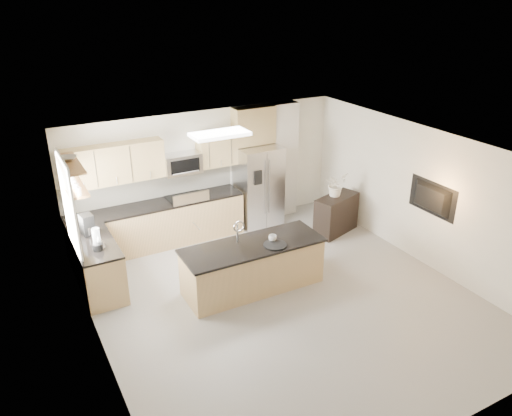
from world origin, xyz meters
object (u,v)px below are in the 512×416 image
cup (272,238)px  platter (275,245)px  microwave (182,163)px  island (253,266)px  coffee_maker (87,225)px  refrigerator (258,186)px  credenza (336,214)px  television (429,199)px  kettle (99,241)px  bowl (68,158)px  flower_vase (336,179)px  range (187,218)px  blender (97,241)px

cup → platter: bearing=-105.0°
microwave → island: (0.30, -2.44, -1.20)m
island → platter: (0.32, -0.22, 0.44)m
platter → coffee_maker: (-2.71, 1.81, 0.23)m
refrigerator → platter: bearing=-112.7°
credenza → platter: (-2.29, -1.29, 0.45)m
television → kettle: bearing=71.6°
credenza → bowl: size_ratio=2.97×
cup → kettle: 2.90m
flower_vase → range: bearing=157.8°
bowl → flower_vase: 5.28m
coffee_maker → bowl: (-0.16, -0.13, 1.28)m
kettle → coffee_maker: 0.56m
coffee_maker → flower_vase: flower_vase is taller
cup → television: bearing=-14.7°
platter → flower_vase: (2.27, 1.36, 0.35)m
range → credenza: 3.16m
microwave → bowl: bowl is taller
cup → blender: blender is taller
island → bowl: bearing=150.7°
television → microwave: bearing=47.2°
cup → television: (2.85, -0.75, 0.44)m
cup → television: size_ratio=0.13×
microwave → television: bearing=-42.8°
platter → flower_vase: 2.67m
island → credenza: size_ratio=2.38×
coffee_maker → microwave: bearing=22.0°
refrigerator → credenza: refrigerator is taller
kettle → microwave: bearing=34.7°
refrigerator → blender: size_ratio=4.54×
range → coffee_maker: coffee_maker is taller
island → blender: 2.64m
range → flower_vase: (2.89, -1.18, 0.74)m
island → coffee_maker: bearing=146.9°
range → kettle: bearing=-147.8°
range → blender: 2.57m
credenza → bowl: (-5.16, 0.38, 1.96)m
blender → coffee_maker: blender is taller
kettle → television: bearing=-18.4°
refrigerator → flower_vase: 1.70m
island → microwave: bearing=97.6°
blender → kettle: blender is taller
bowl → television: size_ratio=0.33×
blender → television: 5.86m
microwave → bowl: size_ratio=2.16×
platter → island: bearing=145.7°
credenza → coffee_maker: coffee_maker is taller
platter → blender: blender is taller
credenza → kettle: bearing=162.8°
credenza → cup: 2.57m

